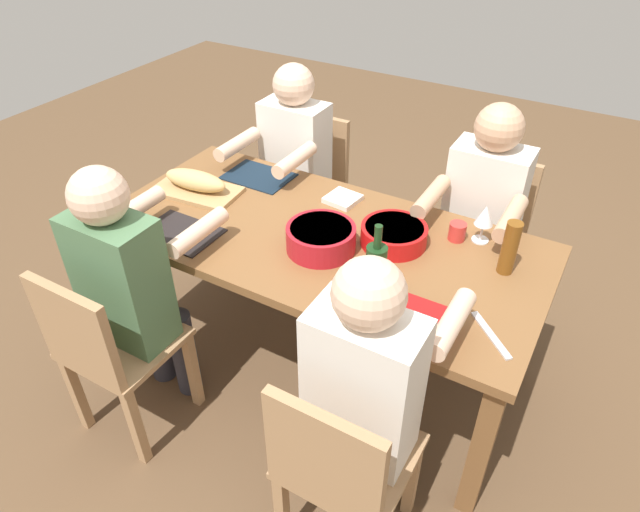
# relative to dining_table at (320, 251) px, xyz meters

# --- Properties ---
(ground_plane) EXTENTS (8.00, 8.00, 0.00)m
(ground_plane) POSITION_rel_dining_table_xyz_m (0.00, 0.00, -0.66)
(ground_plane) COLOR brown
(dining_table) EXTENTS (1.87, 0.89, 0.74)m
(dining_table) POSITION_rel_dining_table_xyz_m (0.00, 0.00, 0.00)
(dining_table) COLOR brown
(dining_table) RESTS_ON ground_plane
(chair_near_left) EXTENTS (0.40, 0.40, 0.85)m
(chair_near_left) POSITION_rel_dining_table_xyz_m (-0.51, -0.77, -0.17)
(chair_near_left) COLOR #A87F56
(chair_near_left) RESTS_ON ground_plane
(diner_near_left) EXTENTS (0.41, 0.53, 1.20)m
(diner_near_left) POSITION_rel_dining_table_xyz_m (-0.51, -0.58, 0.04)
(diner_near_left) COLOR #2D2D38
(diner_near_left) RESTS_ON ground_plane
(chair_far_left) EXTENTS (0.40, 0.40, 0.85)m
(chair_far_left) POSITION_rel_dining_table_xyz_m (-0.51, 0.77, -0.17)
(chair_far_left) COLOR #A87F56
(chair_far_left) RESTS_ON ground_plane
(diner_far_left) EXTENTS (0.41, 0.53, 1.20)m
(diner_far_left) POSITION_rel_dining_table_xyz_m (-0.51, 0.58, 0.04)
(diner_far_left) COLOR #2D2D38
(diner_far_left) RESTS_ON ground_plane
(chair_far_right) EXTENTS (0.40, 0.40, 0.85)m
(chair_far_right) POSITION_rel_dining_table_xyz_m (0.51, 0.77, -0.17)
(chair_far_right) COLOR #A87F56
(chair_far_right) RESTS_ON ground_plane
(diner_far_right) EXTENTS (0.41, 0.53, 1.20)m
(diner_far_right) POSITION_rel_dining_table_xyz_m (0.51, 0.58, 0.04)
(diner_far_right) COLOR #2D2D38
(diner_far_right) RESTS_ON ground_plane
(chair_near_right) EXTENTS (0.40, 0.40, 0.85)m
(chair_near_right) POSITION_rel_dining_table_xyz_m (0.51, -0.77, -0.17)
(chair_near_right) COLOR #A87F56
(chair_near_right) RESTS_ON ground_plane
(diner_near_right) EXTENTS (0.41, 0.53, 1.20)m
(diner_near_right) POSITION_rel_dining_table_xyz_m (0.51, -0.58, 0.04)
(diner_near_right) COLOR #2D2D38
(diner_near_right) RESTS_ON ground_plane
(serving_bowl_fruit) EXTENTS (0.27, 0.27, 0.08)m
(serving_bowl_fruit) POSITION_rel_dining_table_xyz_m (0.29, 0.10, 0.13)
(serving_bowl_fruit) COLOR red
(serving_bowl_fruit) RESTS_ON dining_table
(serving_bowl_pasta) EXTENTS (0.28, 0.28, 0.10)m
(serving_bowl_pasta) POSITION_rel_dining_table_xyz_m (0.05, -0.08, 0.14)
(serving_bowl_pasta) COLOR #B21923
(serving_bowl_pasta) RESTS_ON dining_table
(cutting_board) EXTENTS (0.42, 0.26, 0.02)m
(cutting_board) POSITION_rel_dining_table_xyz_m (-0.67, 0.01, 0.09)
(cutting_board) COLOR tan
(cutting_board) RESTS_ON dining_table
(bread_loaf) EXTENTS (0.33, 0.14, 0.09)m
(bread_loaf) POSITION_rel_dining_table_xyz_m (-0.67, 0.01, 0.15)
(bread_loaf) COLOR tan
(bread_loaf) RESTS_ON cutting_board
(wine_bottle) EXTENTS (0.08, 0.08, 0.29)m
(wine_bottle) POSITION_rel_dining_table_xyz_m (0.36, -0.22, 0.19)
(wine_bottle) COLOR #193819
(wine_bottle) RESTS_ON dining_table
(beer_bottle) EXTENTS (0.06, 0.06, 0.22)m
(beer_bottle) POSITION_rel_dining_table_xyz_m (0.73, 0.14, 0.19)
(beer_bottle) COLOR brown
(beer_bottle) RESTS_ON dining_table
(wine_glass) EXTENTS (0.08, 0.08, 0.17)m
(wine_glass) POSITION_rel_dining_table_xyz_m (0.59, 0.29, 0.20)
(wine_glass) COLOR silver
(wine_glass) RESTS_ON dining_table
(placemat_near_left) EXTENTS (0.32, 0.23, 0.01)m
(placemat_near_left) POSITION_rel_dining_table_xyz_m (-0.51, -0.28, 0.09)
(placemat_near_left) COLOR black
(placemat_near_left) RESTS_ON dining_table
(placemat_far_left) EXTENTS (0.32, 0.23, 0.01)m
(placemat_far_left) POSITION_rel_dining_table_xyz_m (-0.51, 0.28, 0.09)
(placemat_far_left) COLOR #142333
(placemat_far_left) RESTS_ON dining_table
(cup_far_right) EXTENTS (0.07, 0.07, 0.08)m
(cup_far_right) POSITION_rel_dining_table_xyz_m (0.50, 0.26, 0.12)
(cup_far_right) COLOR red
(cup_far_right) RESTS_ON dining_table
(placemat_near_right) EXTENTS (0.32, 0.23, 0.01)m
(placemat_near_right) POSITION_rel_dining_table_xyz_m (0.51, -0.28, 0.09)
(placemat_near_right) COLOR maroon
(placemat_near_right) RESTS_ON dining_table
(carving_knife) EXTENTS (0.18, 0.18, 0.01)m
(carving_knife) POSITION_rel_dining_table_xyz_m (0.79, -0.23, 0.09)
(carving_knife) COLOR silver
(carving_knife) RESTS_ON dining_table
(napkin_stack) EXTENTS (0.16, 0.16, 0.02)m
(napkin_stack) POSITION_rel_dining_table_xyz_m (-0.05, 0.29, 0.10)
(napkin_stack) COLOR white
(napkin_stack) RESTS_ON dining_table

